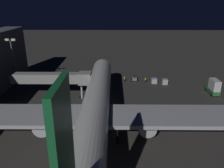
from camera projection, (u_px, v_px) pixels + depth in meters
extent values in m
plane|color=#383533|center=(99.00, 109.00, 54.41)|extent=(320.00, 320.00, 0.00)
cylinder|color=silver|center=(95.00, 106.00, 42.67)|extent=(5.29, 52.97, 5.29)
sphere|color=silver|center=(102.00, 68.00, 67.50)|extent=(5.19, 5.19, 5.19)
cube|color=#196033|center=(96.00, 108.00, 42.81)|extent=(5.34, 50.85, 0.50)
cube|color=black|center=(102.00, 66.00, 65.69)|extent=(2.91, 1.40, 0.90)
cube|color=#B7BABF|center=(95.00, 116.00, 41.09)|extent=(52.39, 8.32, 0.70)
cube|color=#196033|center=(64.00, 159.00, 15.86)|extent=(0.50, 4.80, 11.45)
cylinder|color=#B7BABF|center=(146.00, 123.00, 42.67)|extent=(3.19, 5.33, 3.19)
cylinder|color=black|center=(144.00, 116.00, 45.16)|extent=(2.71, 0.15, 2.71)
cylinder|color=#B7BABF|center=(45.00, 123.00, 42.84)|extent=(3.19, 5.33, 3.19)
cylinder|color=black|center=(49.00, 116.00, 45.33)|extent=(2.71, 0.15, 2.71)
cylinder|color=#B7BABF|center=(102.00, 82.00, 65.37)|extent=(0.28, 0.28, 2.52)
cylinder|color=black|center=(102.00, 88.00, 66.01)|extent=(0.45, 1.20, 1.20)
cylinder|color=#B7BABF|center=(117.00, 130.00, 40.94)|extent=(0.28, 0.28, 2.52)
cylinder|color=black|center=(117.00, 137.00, 42.20)|extent=(0.45, 1.20, 1.20)
cylinder|color=black|center=(117.00, 141.00, 40.98)|extent=(0.45, 1.20, 1.20)
cylinder|color=#B7BABF|center=(72.00, 130.00, 41.01)|extent=(0.28, 0.28, 2.52)
cylinder|color=black|center=(73.00, 136.00, 42.27)|extent=(0.45, 1.20, 1.20)
cylinder|color=black|center=(72.00, 140.00, 41.05)|extent=(0.45, 1.20, 1.20)
cube|color=#9E9E99|center=(48.00, 78.00, 58.54)|extent=(19.29, 2.60, 2.50)
cube|color=#9E9E99|center=(85.00, 78.00, 58.45)|extent=(3.20, 3.40, 3.00)
cube|color=black|center=(90.00, 78.00, 58.44)|extent=(0.70, 3.20, 2.70)
cylinder|color=#B7BABF|center=(82.00, 90.00, 59.68)|extent=(0.56, 0.56, 4.51)
cylinder|color=black|center=(84.00, 97.00, 60.35)|extent=(0.25, 0.60, 0.60)
cylinder|color=black|center=(80.00, 97.00, 60.37)|extent=(0.25, 0.60, 0.60)
cylinder|color=#59595E|center=(14.00, 65.00, 64.76)|extent=(0.40, 0.40, 14.37)
cube|color=#F9EFC6|center=(13.00, 40.00, 62.17)|extent=(1.10, 0.50, 0.60)
cube|color=#F9EFC6|center=(7.00, 40.00, 62.18)|extent=(1.10, 0.50, 0.60)
cube|color=#287038|center=(212.00, 90.00, 63.30)|extent=(2.00, 5.72, 1.10)
cube|color=silver|center=(215.00, 85.00, 61.93)|extent=(1.90, 4.00, 2.91)
cube|color=#287038|center=(210.00, 84.00, 64.85)|extent=(1.80, 1.60, 1.10)
cylinder|color=black|center=(213.00, 90.00, 65.36)|extent=(0.24, 0.70, 0.70)
cylinder|color=black|center=(206.00, 90.00, 65.38)|extent=(0.24, 0.70, 0.70)
cylinder|color=black|center=(219.00, 95.00, 61.61)|extent=(0.24, 0.70, 0.70)
cylinder|color=black|center=(211.00, 95.00, 61.63)|extent=(0.24, 0.70, 0.70)
cube|color=slate|center=(134.00, 78.00, 73.61)|extent=(1.50, 2.71, 0.90)
cube|color=black|center=(134.00, 76.00, 72.95)|extent=(1.20, 0.20, 0.70)
cylinder|color=black|center=(136.00, 79.00, 74.65)|extent=(0.24, 0.70, 0.70)
cylinder|color=black|center=(132.00, 79.00, 74.67)|extent=(0.24, 0.70, 0.70)
cylinder|color=black|center=(137.00, 81.00, 72.87)|extent=(0.24, 0.70, 0.70)
cylinder|color=black|center=(132.00, 81.00, 72.89)|extent=(0.24, 0.70, 0.70)
cube|color=#B7BABF|center=(165.00, 82.00, 70.44)|extent=(1.66, 1.56, 1.64)
cube|color=#B7BABF|center=(154.00, 81.00, 71.42)|extent=(1.72, 1.81, 1.56)
cylinder|color=black|center=(145.00, 81.00, 72.00)|extent=(0.28, 0.28, 0.83)
cylinder|color=yellow|center=(145.00, 79.00, 71.75)|extent=(0.40, 0.40, 0.57)
sphere|color=tan|center=(145.00, 78.00, 71.61)|extent=(0.24, 0.24, 0.24)
sphere|color=white|center=(146.00, 78.00, 71.60)|extent=(0.23, 0.23, 0.23)
cylinder|color=black|center=(124.00, 80.00, 72.85)|extent=(0.28, 0.28, 0.87)
cylinder|color=yellow|center=(124.00, 78.00, 72.60)|extent=(0.40, 0.40, 0.55)
sphere|color=tan|center=(124.00, 77.00, 72.46)|extent=(0.24, 0.24, 0.24)
sphere|color=white|center=(124.00, 77.00, 72.44)|extent=(0.23, 0.23, 0.23)
cone|color=orange|center=(110.00, 83.00, 71.26)|extent=(0.36, 0.36, 0.55)
cone|color=orange|center=(96.00, 83.00, 71.30)|extent=(0.36, 0.36, 0.55)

